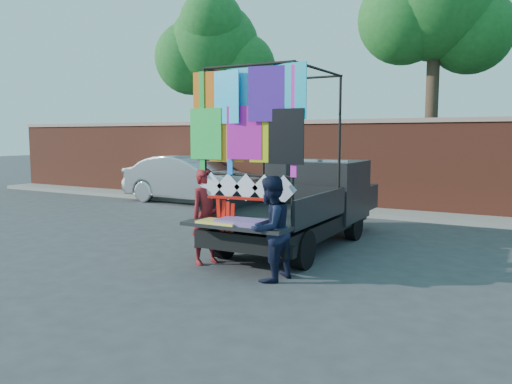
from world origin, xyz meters
The scene contains 10 objects.
ground centered at (0.00, 0.00, 0.00)m, with size 90.00×90.00×0.00m, color #38383A.
brick_wall centered at (0.00, 7.00, 1.33)m, with size 30.00×0.45×2.61m.
curb centered at (0.00, 6.30, 0.06)m, with size 30.00×1.20×0.12m, color gray.
tree_left centered at (-6.48, 8.12, 5.12)m, with size 4.20×3.30×7.05m.
tree_mid centered at (1.02, 8.12, 5.70)m, with size 4.20×3.30×7.73m.
pickup_truck centered at (-0.27, 2.28, 0.82)m, with size 2.05×5.14×3.24m.
sedan centered at (-5.89, 5.90, 0.75)m, with size 1.59×4.57×1.51m, color #ACAEB3.
woman centered at (-1.07, -0.20, 0.81)m, with size 0.59×0.39×1.61m, color maroon.
man centered at (0.32, -0.57, 0.78)m, with size 0.76×0.59×1.56m, color black.
streamer_bundle centered at (-0.49, -0.39, 0.97)m, with size 0.99×0.16×0.68m.
Camera 1 is at (3.65, -6.98, 2.14)m, focal length 35.00 mm.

